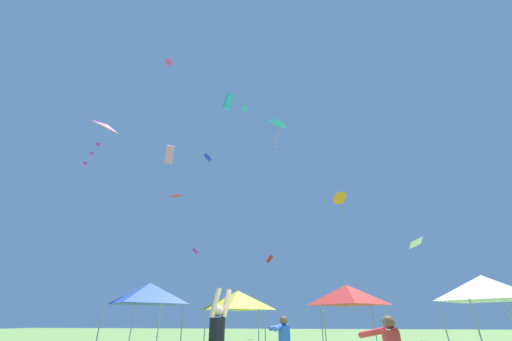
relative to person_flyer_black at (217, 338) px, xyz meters
The scene contains 17 objects.
person_flyer_black is the anchor object (origin of this frame).
canopy_tent_red 9.53m from the person_flyer_black, 63.70° to the left, with size 2.88×2.88×3.08m.
canopy_tent_white 11.03m from the person_flyer_black, 33.39° to the left, with size 2.92×2.92×3.12m.
canopy_tent_blue 8.54m from the person_flyer_black, 128.22° to the left, with size 2.91×2.91×3.11m.
canopy_tent_yellow 7.70m from the person_flyer_black, 98.19° to the left, with size 2.60×2.60×2.79m.
kite_cyan_delta 19.39m from the person_flyer_black, 85.61° to the left, with size 1.99×2.04×3.03m.
kite_cyan_box 21.02m from the person_flyer_black, 105.47° to the left, with size 1.11×1.11×1.32m.
kite_pink_box 16.32m from the person_flyer_black, 125.05° to the left, with size 0.96×1.27×1.35m.
kite_cyan_diamond 34.75m from the person_flyer_black, 99.67° to the left, with size 0.59×0.71×1.60m.
kite_magenta_box 32.31m from the person_flyer_black, 111.08° to the left, with size 0.88×0.50×0.82m.
kite_white_diamond 28.61m from the person_flyer_black, 60.62° to the left, with size 1.58×1.68×0.74m.
kite_orange_delta 20.10m from the person_flyer_black, 71.23° to the left, with size 1.56×1.48×2.51m.
kite_red_diamond 25.47m from the person_flyer_black, 118.09° to the left, with size 1.50×1.52×0.49m.
kite_pink_delta 13.34m from the person_flyer_black, 151.68° to the left, with size 2.00×2.07×3.14m.
kite_magenta_delta 28.76m from the person_flyer_black, 128.14° to the left, with size 1.09×1.09×0.30m.
kite_red_box 24.85m from the person_flyer_black, 92.80° to the left, with size 0.78×0.36×0.86m.
kite_blue_box 24.58m from the person_flyer_black, 110.71° to the left, with size 0.87×0.47×0.87m.
Camera 1 is at (0.72, -6.84, 1.51)m, focal length 20.67 mm.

